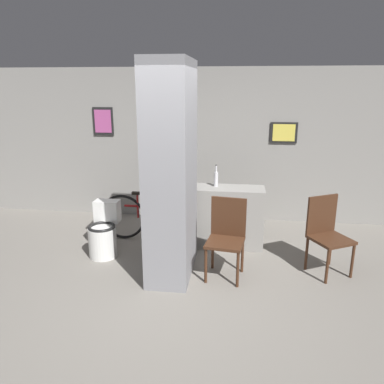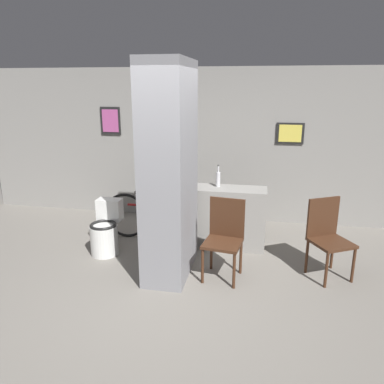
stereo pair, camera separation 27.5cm
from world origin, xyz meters
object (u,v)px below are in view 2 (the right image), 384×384
toilet (106,232)px  chair_by_doorway (328,235)px  chair_near_pillar (224,235)px  bottle_tall (218,179)px  bicycle (157,217)px

toilet → chair_by_doorway: bearing=-1.9°
chair_near_pillar → chair_by_doorway: 1.27m
chair_near_pillar → bottle_tall: size_ratio=3.00×
bicycle → bottle_tall: bottle_tall is taller
toilet → chair_near_pillar: (1.72, -0.35, 0.22)m
bicycle → toilet: bearing=-134.6°
toilet → bottle_tall: bottle_tall is taller
bottle_tall → bicycle: bearing=-178.7°
chair_near_pillar → bottle_tall: 1.09m
bicycle → chair_near_pillar: bearing=-39.7°
chair_near_pillar → bottle_tall: (-0.20, 0.96, 0.47)m
chair_by_doorway → bottle_tall: size_ratio=3.00×
chair_by_doorway → bicycle: 2.49m
toilet → chair_near_pillar: chair_near_pillar is taller
bicycle → bottle_tall: 1.13m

